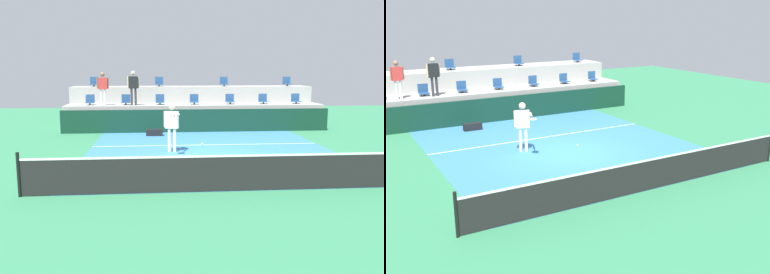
# 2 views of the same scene
# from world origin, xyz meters

# --- Properties ---
(ground_plane) EXTENTS (40.00, 40.00, 0.00)m
(ground_plane) POSITION_xyz_m (0.00, 0.00, 0.00)
(ground_plane) COLOR #2D754C
(court_inner_paint) EXTENTS (9.00, 10.00, 0.01)m
(court_inner_paint) POSITION_xyz_m (0.00, 1.00, 0.00)
(court_inner_paint) COLOR teal
(court_inner_paint) RESTS_ON ground_plane
(court_service_line) EXTENTS (9.00, 0.06, 0.00)m
(court_service_line) POSITION_xyz_m (0.00, 2.40, 0.01)
(court_service_line) COLOR white
(court_service_line) RESTS_ON ground_plane
(tennis_net) EXTENTS (10.48, 0.08, 1.07)m
(tennis_net) POSITION_xyz_m (0.00, -4.00, 0.50)
(tennis_net) COLOR black
(tennis_net) RESTS_ON ground_plane
(sponsor_backboard) EXTENTS (13.00, 0.16, 1.10)m
(sponsor_backboard) POSITION_xyz_m (0.00, 6.00, 0.55)
(sponsor_backboard) COLOR #0F3323
(sponsor_backboard) RESTS_ON ground_plane
(seating_tier_lower) EXTENTS (13.00, 1.80, 1.25)m
(seating_tier_lower) POSITION_xyz_m (0.00, 7.30, 0.62)
(seating_tier_lower) COLOR #9E9E99
(seating_tier_lower) RESTS_ON ground_plane
(seating_tier_upper) EXTENTS (13.00, 1.80, 2.10)m
(seating_tier_upper) POSITION_xyz_m (0.00, 9.10, 1.05)
(seating_tier_upper) COLOR #9E9E99
(seating_tier_upper) RESTS_ON ground_plane
(stadium_chair_lower_left) EXTENTS (0.44, 0.40, 0.52)m
(stadium_chair_lower_left) POSITION_xyz_m (-3.51, 7.23, 1.46)
(stadium_chair_lower_left) COLOR #2D2D33
(stadium_chair_lower_left) RESTS_ON seating_tier_lower
(stadium_chair_lower_mid_left) EXTENTS (0.44, 0.40, 0.52)m
(stadium_chair_lower_mid_left) POSITION_xyz_m (-1.79, 7.23, 1.46)
(stadium_chair_lower_mid_left) COLOR #2D2D33
(stadium_chair_lower_mid_left) RESTS_ON seating_tier_lower
(stadium_chair_lower_center) EXTENTS (0.44, 0.40, 0.52)m
(stadium_chair_lower_center) POSITION_xyz_m (-0.04, 7.23, 1.46)
(stadium_chair_lower_center) COLOR #2D2D33
(stadium_chair_lower_center) RESTS_ON seating_tier_lower
(stadium_chair_lower_mid_right) EXTENTS (0.44, 0.40, 0.52)m
(stadium_chair_lower_mid_right) POSITION_xyz_m (1.81, 7.23, 1.46)
(stadium_chair_lower_mid_right) COLOR #2D2D33
(stadium_chair_lower_mid_right) RESTS_ON seating_tier_lower
(stadium_chair_lower_right) EXTENTS (0.44, 0.40, 0.52)m
(stadium_chair_lower_right) POSITION_xyz_m (3.55, 7.23, 1.46)
(stadium_chair_lower_right) COLOR #2D2D33
(stadium_chair_lower_right) RESTS_ON seating_tier_lower
(stadium_chair_lower_far_right) EXTENTS (0.44, 0.40, 0.52)m
(stadium_chair_lower_far_right) POSITION_xyz_m (5.29, 7.23, 1.46)
(stadium_chair_lower_far_right) COLOR #2D2D33
(stadium_chair_lower_far_right) RESTS_ON seating_tier_lower
(stadium_chair_upper_left) EXTENTS (0.44, 0.40, 0.52)m
(stadium_chair_upper_left) POSITION_xyz_m (-1.81, 9.03, 2.31)
(stadium_chair_upper_left) COLOR #2D2D33
(stadium_chair_upper_left) RESTS_ON seating_tier_upper
(stadium_chair_upper_right) EXTENTS (0.44, 0.40, 0.52)m
(stadium_chair_upper_right) POSITION_xyz_m (1.79, 9.03, 2.31)
(stadium_chair_upper_right) COLOR #2D2D33
(stadium_chair_upper_right) RESTS_ON seating_tier_upper
(stadium_chair_upper_far_right) EXTENTS (0.44, 0.40, 0.52)m
(stadium_chair_upper_far_right) POSITION_xyz_m (5.37, 9.03, 2.31)
(stadium_chair_upper_far_right) COLOR #2D2D33
(stadium_chair_upper_far_right) RESTS_ON seating_tier_upper
(tennis_player) EXTENTS (0.59, 1.33, 1.78)m
(tennis_player) POSITION_xyz_m (-1.42, 1.07, 1.10)
(tennis_player) COLOR white
(tennis_player) RESTS_ON ground_plane
(spectator_in_grey) EXTENTS (0.58, 0.26, 1.63)m
(spectator_in_grey) POSITION_xyz_m (-4.59, 6.85, 2.23)
(spectator_in_grey) COLOR white
(spectator_in_grey) RESTS_ON seating_tier_lower
(spectator_leaning_on_rail) EXTENTS (0.60, 0.26, 1.70)m
(spectator_leaning_on_rail) POSITION_xyz_m (-3.09, 6.85, 2.27)
(spectator_leaning_on_rail) COLOR #2D2D33
(spectator_leaning_on_rail) RESTS_ON seating_tier_lower
(tennis_ball) EXTENTS (0.07, 0.07, 0.07)m
(tennis_ball) POSITION_xyz_m (-0.57, -1.27, 0.71)
(tennis_ball) COLOR #CCE033
(equipment_bag) EXTENTS (0.76, 0.28, 0.30)m
(equipment_bag) POSITION_xyz_m (-2.08, 4.96, 0.15)
(equipment_bag) COLOR black
(equipment_bag) RESTS_ON ground_plane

